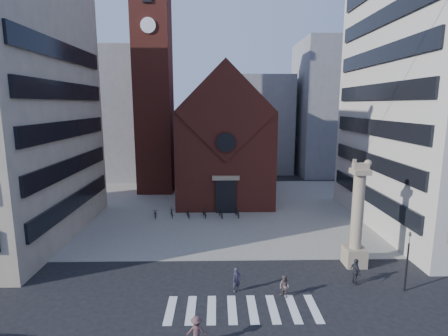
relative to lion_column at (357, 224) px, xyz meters
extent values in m
plane|color=black|center=(-10.01, -3.00, -3.46)|extent=(120.00, 120.00, 0.00)
cube|color=gray|center=(-10.01, 16.00, -3.43)|extent=(46.00, 30.00, 0.05)
cube|color=maroon|center=(-10.01, 22.00, 2.54)|extent=(12.00, 16.00, 12.00)
cube|color=#5E2B1D|center=(-10.01, 22.40, 8.54)|extent=(12.00, 15.40, 12.00)
cube|color=maroon|center=(-10.01, 14.05, 8.54)|extent=(11.76, 0.50, 11.76)
cylinder|color=black|center=(-10.01, 13.60, 5.04)|extent=(2.20, 0.30, 2.20)
cube|color=black|center=(-10.01, 13.85, -1.46)|extent=(2.40, 0.30, 4.00)
cube|color=gray|center=(-10.01, 13.80, 0.84)|extent=(3.20, 0.40, 0.50)
cube|color=maroon|center=(-20.01, 25.00, 11.54)|extent=(5.00, 5.00, 30.00)
cylinder|color=white|center=(-20.01, 22.40, 19.54)|extent=(2.00, 0.20, 2.00)
cube|color=gray|center=(-30.01, 37.00, 7.54)|extent=(16.00, 14.00, 22.00)
cube|color=gray|center=(-4.01, 42.00, 5.54)|extent=(14.00, 12.00, 18.00)
cube|color=gray|center=(11.99, 39.00, 8.54)|extent=(16.00, 14.00, 24.00)
cube|color=gray|center=(-0.01, 0.00, -2.71)|extent=(1.60, 1.60, 1.50)
cylinder|color=gray|center=(-0.01, 0.00, 1.04)|extent=(0.90, 0.90, 6.00)
cube|color=gray|center=(-0.01, 0.00, 4.24)|extent=(1.30, 1.30, 0.40)
cube|color=gray|center=(-0.01, 0.00, 4.64)|extent=(1.20, 0.50, 0.55)
sphere|color=gray|center=(0.54, 0.00, 4.89)|extent=(0.56, 0.56, 0.56)
cube|color=gray|center=(-0.51, 0.00, 5.04)|extent=(0.25, 0.15, 0.35)
cylinder|color=black|center=(1.99, -4.00, -1.71)|extent=(0.12, 0.12, 3.50)
imported|color=black|center=(1.99, -4.00, 0.44)|extent=(0.13, 0.16, 0.80)
imported|color=#2F2939|center=(-9.71, -3.85, -2.59)|extent=(0.76, 0.70, 1.74)
imported|color=#5C4C4A|center=(-6.54, -4.64, -2.67)|extent=(0.94, 0.96, 1.56)
imported|color=#25262D|center=(-1.10, -3.01, -2.50)|extent=(0.67, 1.19, 1.92)
imported|color=brown|center=(-12.16, -9.29, -2.61)|extent=(1.09, 0.63, 1.69)
imported|color=black|center=(-18.09, 12.27, -2.90)|extent=(1.07, 2.03, 1.01)
imported|color=black|center=(-16.23, 12.27, -2.84)|extent=(0.92, 1.94, 1.12)
imported|color=black|center=(-14.36, 12.27, -2.90)|extent=(1.07, 2.03, 1.01)
imported|color=black|center=(-12.49, 12.27, -2.84)|extent=(0.92, 1.94, 1.12)
imported|color=black|center=(-10.62, 12.27, -2.90)|extent=(1.07, 2.03, 1.01)
imported|color=black|center=(-8.75, 12.27, -2.84)|extent=(0.92, 1.94, 1.12)
camera|label=1|loc=(-11.03, -26.11, 9.34)|focal=28.00mm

